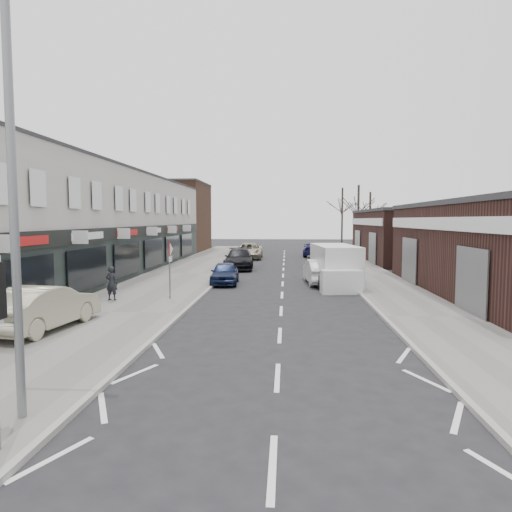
% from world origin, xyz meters
% --- Properties ---
extents(ground, '(160.00, 160.00, 0.00)m').
position_xyz_m(ground, '(0.00, 0.00, 0.00)').
color(ground, black).
rests_on(ground, ground).
extents(pavement_left, '(5.50, 64.00, 0.12)m').
position_xyz_m(pavement_left, '(-6.75, 22.00, 0.06)').
color(pavement_left, slate).
rests_on(pavement_left, ground).
extents(pavement_right, '(3.50, 64.00, 0.12)m').
position_xyz_m(pavement_right, '(5.75, 22.00, 0.06)').
color(pavement_right, slate).
rests_on(pavement_right, ground).
extents(shop_terrace_left, '(8.00, 41.00, 7.10)m').
position_xyz_m(shop_terrace_left, '(-13.50, 19.50, 3.55)').
color(shop_terrace_left, '#BAB5A9').
rests_on(shop_terrace_left, ground).
extents(brick_block_far, '(8.00, 10.00, 8.00)m').
position_xyz_m(brick_block_far, '(-13.50, 45.00, 4.00)').
color(brick_block_far, '#4D3021').
rests_on(brick_block_far, ground).
extents(right_unit_far, '(10.00, 16.00, 4.50)m').
position_xyz_m(right_unit_far, '(12.50, 34.00, 2.25)').
color(right_unit_far, '#351C18').
rests_on(right_unit_far, ground).
extents(tree_far_a, '(3.60, 3.60, 8.00)m').
position_xyz_m(tree_far_a, '(9.00, 48.00, 0.00)').
color(tree_far_a, '#382D26').
rests_on(tree_far_a, ground).
extents(tree_far_b, '(3.60, 3.60, 7.50)m').
position_xyz_m(tree_far_b, '(11.50, 54.00, 0.00)').
color(tree_far_b, '#382D26').
rests_on(tree_far_b, ground).
extents(tree_far_c, '(3.60, 3.60, 8.50)m').
position_xyz_m(tree_far_c, '(8.50, 60.00, 0.00)').
color(tree_far_c, '#382D26').
rests_on(tree_far_c, ground).
extents(street_lamp, '(2.23, 0.22, 8.00)m').
position_xyz_m(street_lamp, '(-4.53, -0.80, 4.62)').
color(street_lamp, slate).
rests_on(street_lamp, pavement_left).
extents(warning_sign, '(0.12, 0.80, 2.70)m').
position_xyz_m(warning_sign, '(-5.16, 12.00, 2.20)').
color(warning_sign, slate).
rests_on(warning_sign, pavement_left).
extents(white_van, '(2.61, 6.17, 2.33)m').
position_xyz_m(white_van, '(3.01, 17.40, 1.10)').
color(white_van, silver).
rests_on(white_van, ground).
extents(sedan_on_pavement, '(2.14, 4.70, 1.50)m').
position_xyz_m(sedan_on_pavement, '(-7.89, 5.82, 0.87)').
color(sedan_on_pavement, '#AFA98C').
rests_on(sedan_on_pavement, pavement_left).
extents(pedestrian, '(0.63, 0.46, 1.57)m').
position_xyz_m(pedestrian, '(-7.73, 11.38, 0.91)').
color(pedestrian, black).
rests_on(pedestrian, pavement_left).
extents(parked_car_left_a, '(1.74, 3.90, 1.30)m').
position_xyz_m(parked_car_left_a, '(-3.40, 17.75, 0.65)').
color(parked_car_left_a, '#131C3B').
rests_on(parked_car_left_a, ground).
extents(parked_car_left_b, '(2.45, 5.43, 1.54)m').
position_xyz_m(parked_car_left_b, '(-3.40, 25.93, 0.77)').
color(parked_car_left_b, black).
rests_on(parked_car_left_b, ground).
extents(parked_car_left_c, '(2.59, 5.47, 1.51)m').
position_xyz_m(parked_car_left_c, '(-3.40, 35.25, 0.76)').
color(parked_car_left_c, '#B1A68D').
rests_on(parked_car_left_c, ground).
extents(parked_car_right_a, '(1.88, 4.58, 1.47)m').
position_xyz_m(parked_car_right_a, '(2.20, 18.22, 0.74)').
color(parked_car_right_a, silver).
rests_on(parked_car_right_a, ground).
extents(parked_car_right_b, '(2.08, 4.38, 1.44)m').
position_xyz_m(parked_car_right_b, '(2.89, 28.29, 0.72)').
color(parked_car_right_b, black).
rests_on(parked_car_right_b, ground).
extents(parked_car_right_c, '(2.50, 5.12, 1.44)m').
position_xyz_m(parked_car_right_c, '(3.01, 38.35, 0.72)').
color(parked_car_right_c, '#151440').
rests_on(parked_car_right_c, ground).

